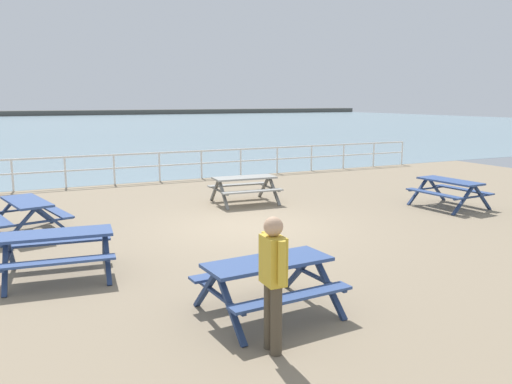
# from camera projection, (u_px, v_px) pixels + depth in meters

# --- Properties ---
(ground_plane) EXTENTS (30.00, 24.00, 0.20)m
(ground_plane) POSITION_uv_depth(u_px,v_px,m) (248.00, 231.00, 12.35)
(ground_plane) COLOR gray
(sea_band) EXTENTS (142.00, 90.00, 0.01)m
(sea_band) POSITION_uv_depth(u_px,v_px,m) (53.00, 126.00, 59.06)
(sea_band) COLOR gray
(sea_band) RESTS_ON ground
(distant_shoreline) EXTENTS (142.00, 6.00, 1.80)m
(distant_shoreline) POSITION_uv_depth(u_px,v_px,m) (33.00, 116.00, 97.16)
(distant_shoreline) COLOR #4C4C47
(distant_shoreline) RESTS_ON ground
(seaward_railing) EXTENTS (23.07, 0.07, 1.08)m
(seaward_railing) POSITION_uv_depth(u_px,v_px,m) (159.00, 161.00, 19.06)
(seaward_railing) COLOR white
(seaward_railing) RESTS_ON ground
(picnic_table_near_left) EXTENTS (1.89, 1.65, 0.80)m
(picnic_table_near_left) POSITION_uv_depth(u_px,v_px,m) (268.00, 273.00, 7.26)
(picnic_table_near_left) COLOR #334C84
(picnic_table_near_left) RESTS_ON ground
(picnic_table_near_right) EXTENTS (1.88, 1.64, 0.80)m
(picnic_table_near_right) POSITION_uv_depth(u_px,v_px,m) (245.00, 183.00, 15.04)
(picnic_table_near_right) COLOR gray
(picnic_table_near_right) RESTS_ON ground
(picnic_table_mid_centre) EXTENTS (1.65, 1.90, 0.80)m
(picnic_table_mid_centre) POSITION_uv_depth(u_px,v_px,m) (449.00, 187.00, 14.45)
(picnic_table_mid_centre) COLOR #334C84
(picnic_table_mid_centre) RESTS_ON ground
(picnic_table_far_left) EXTENTS (1.96, 1.72, 0.80)m
(picnic_table_far_left) POSITION_uv_depth(u_px,v_px,m) (57.00, 244.00, 8.76)
(picnic_table_far_left) COLOR #334C84
(picnic_table_far_left) RESTS_ON ground
(picnic_table_seaward) EXTENTS (1.85, 2.08, 0.80)m
(picnic_table_seaward) POSITION_uv_depth(u_px,v_px,m) (27.00, 209.00, 11.55)
(picnic_table_seaward) COLOR #334C84
(picnic_table_seaward) RESTS_ON ground
(visitor) EXTENTS (0.23, 0.53, 1.66)m
(visitor) POSITION_uv_depth(u_px,v_px,m) (273.00, 276.00, 6.07)
(visitor) COLOR #4C4233
(visitor) RESTS_ON ground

